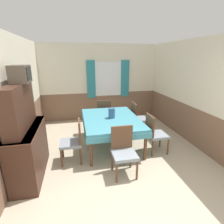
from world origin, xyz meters
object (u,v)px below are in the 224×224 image
Objects in this scene: chair_left_near at (74,140)px; sideboard at (27,140)px; vase at (112,113)px; chair_head_window at (104,113)px; chair_head_near at (123,150)px; dining_table at (111,122)px; chair_right_far at (138,117)px; chair_right_near at (155,133)px; tv at (20,74)px.

sideboard is (-0.82, -0.31, 0.24)m from chair_left_near.
chair_left_near is 3.75× the size of vase.
chair_head_near is at bearing -90.00° from chair_head_window.
sideboard is (-1.73, -0.86, 0.10)m from dining_table.
chair_left_near and chair_head_window have the same top height.
sideboard reaches higher than chair_head_window.
vase is at bearing -90.90° from chair_head_near.
vase is (-0.89, -0.55, 0.36)m from chair_right_far.
chair_head_window is 3.75× the size of vase.
vase is (-0.89, 0.56, 0.36)m from chair_right_near.
chair_head_window reaches higher than dining_table.
dining_table is 0.22m from vase.
chair_right_far and chair_head_near have the same top height.
chair_head_near is 1.77m from sideboard.
vase is at bearing 22.31° from tv.
tv is at bearing -86.65° from chair_right_near.
dining_table is at bearing 26.46° from sideboard.
chair_right_near is at bearing 0.00° from chair_right_far.
chair_head_near is at bearing -90.00° from dining_table.
sideboard is (-1.73, 0.30, 0.24)m from chair_head_near.
chair_head_window is (0.91, 1.71, 0.00)m from chair_left_near.
sideboard reaches higher than chair_head_near.
dining_table is 1.08m from chair_right_far.
sideboard reaches higher than dining_table.
vase is (0.02, -1.16, 0.36)m from chair_head_window.
chair_right_far is at bearing -33.58° from chair_head_window.
chair_head_near is at bearing -28.04° from chair_right_far.
chair_right_near is at bearing -31.24° from dining_table.
tv is 1.63× the size of vase.
chair_right_near is 2.97m from tv.
sideboard is 1.16m from tv.
tv is (-2.62, -0.15, 1.39)m from chair_right_near.
dining_table is at bearing -90.00° from chair_head_near.
chair_right_near is (1.83, 0.00, 0.00)m from chair_left_near.
sideboard reaches higher than chair_right_far.
sideboard reaches higher than chair_left_near.
chair_head_window is at bearing -123.58° from chair_right_far.
chair_right_far is at bearing 28.16° from sideboard.
chair_left_near is at bearing -58.76° from chair_right_far.
chair_head_near is 3.75× the size of vase.
sideboard is at bearing -61.84° from chair_right_far.
vase is (0.02, 0.00, 0.22)m from dining_table.
dining_table is 2.01× the size of chair_head_window.
chair_right_near is at bearing -146.42° from chair_head_near.
tv reaches higher than chair_head_near.
tv is at bearing -132.50° from chair_head_window.
chair_right_near is 0.53× the size of sideboard.
chair_head_window and chair_head_near have the same top height.
dining_table is 4.62× the size of tv.
tv is 2.13m from vase.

